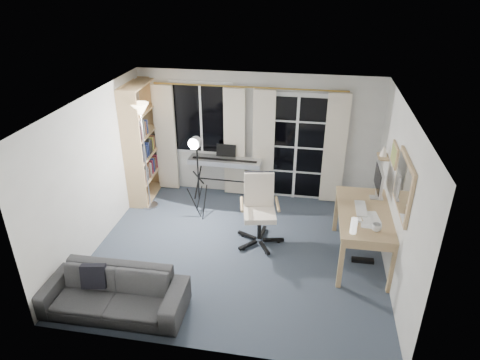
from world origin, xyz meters
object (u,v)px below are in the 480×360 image
torchiere_lamp (141,125)px  desk (364,218)px  keyboard_piano (225,162)px  studio_light (196,152)px  mug (377,227)px  office_chair (259,203)px  monitor (379,180)px  bookshelf (140,146)px  sofa (111,287)px

torchiere_lamp → desk: 3.98m
keyboard_piano → studio_light: studio_light is taller
torchiere_lamp → mug: torchiere_lamp is taller
studio_light → desk: size_ratio=1.00×
torchiere_lamp → office_chair: (2.16, -0.69, -0.93)m
monitor → bookshelf: bearing=167.3°
desk → mug: mug is taller
office_chair → monitor: (1.80, 0.18, 0.47)m
bookshelf → torchiere_lamp: (0.24, -0.37, 0.55)m
desk → bookshelf: bearing=160.8°
desk → monitor: size_ratio=2.61×
torchiere_lamp → desk: (3.77, -0.96, -0.88)m
keyboard_piano → mug: keyboard_piano is taller
monitor → sofa: monitor is taller
bookshelf → torchiere_lamp: bearing=-59.6°
sofa → desk: bearing=26.7°
keyboard_piano → desk: keyboard_piano is taller
bookshelf → sofa: bookshelf is taller
monitor → sofa: 4.14m
keyboard_piano → studio_light: bearing=-111.6°
studio_light → mug: studio_light is taller
studio_light → monitor: studio_light is taller
torchiere_lamp → studio_light: torchiere_lamp is taller
mug → desk: bearing=101.3°
studio_light → monitor: size_ratio=2.62×
sofa → torchiere_lamp: bearing=99.9°
office_chair → desk: size_ratio=0.73×
studio_light → mug: size_ratio=11.52×
torchiere_lamp → sofa: bearing=-79.2°
desk → sofa: (-3.26, -1.71, -0.35)m
office_chair → sofa: size_ratio=0.60×
torchiere_lamp → monitor: torchiere_lamp is taller
bookshelf → sofa: size_ratio=1.17×
bookshelf → studio_light: bookshelf is taller
keyboard_piano → studio_light: 0.99m
studio_light → mug: bearing=-11.1°
monitor → sofa: (-3.45, -2.16, -0.77)m
sofa → monitor: bearing=31.0°
studio_light → monitor: (2.96, -0.30, -0.11)m
monitor → torchiere_lamp: bearing=171.9°
studio_light → office_chair: bearing=-10.3°
studio_light → sofa: size_ratio=0.82×
keyboard_piano → desk: bearing=-31.2°
mug → sofa: mug is taller
bookshelf → keyboard_piano: bookshelf is taller
sofa → keyboard_piano: bearing=74.8°
bookshelf → torchiere_lamp: 0.70m
studio_light → desk: (2.76, -0.75, -0.53)m
mug → sofa: (-3.36, -1.21, -0.53)m
bookshelf → studio_light: 1.39m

